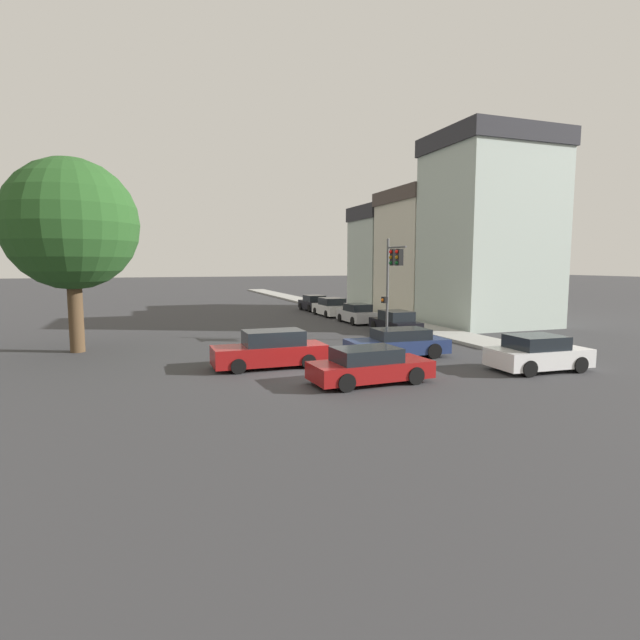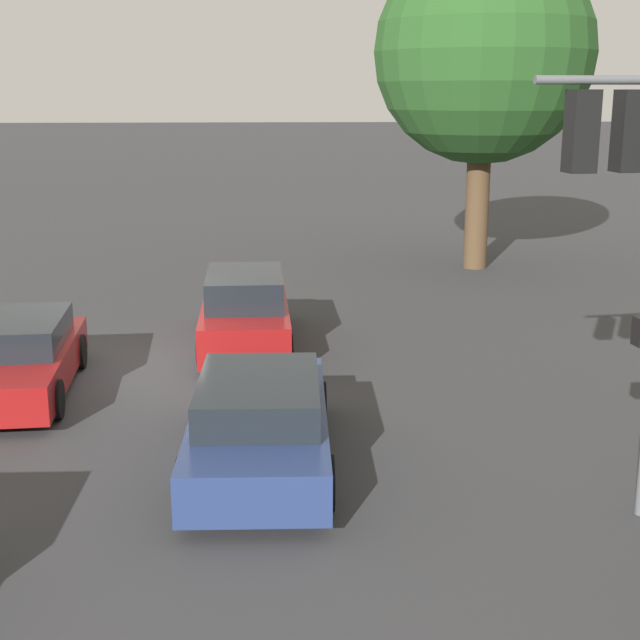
{
  "view_description": "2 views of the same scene",
  "coord_description": "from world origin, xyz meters",
  "px_view_note": "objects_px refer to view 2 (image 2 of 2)",
  "views": [
    {
      "loc": [
        -6.43,
        -18.29,
        4.37
      ],
      "look_at": [
        2.09,
        5.64,
        1.49
      ],
      "focal_mm": 28.0,
      "sensor_mm": 36.0,
      "label": 1
    },
    {
      "loc": [
        16.53,
        2.28,
        5.12
      ],
      "look_at": [
        0.89,
        3.36,
        1.12
      ],
      "focal_mm": 50.0,
      "sensor_mm": 36.0,
      "label": 2
    }
  ],
  "objects_px": {
    "street_tree": "(484,53)",
    "crossing_car_1": "(260,421)",
    "crossing_car_2": "(17,358)",
    "traffic_signal": "(626,197)",
    "crossing_car_3": "(245,311)"
  },
  "relations": [
    {
      "from": "traffic_signal",
      "to": "street_tree",
      "type": "bearing_deg",
      "value": -14.07
    },
    {
      "from": "street_tree",
      "to": "traffic_signal",
      "type": "xyz_separation_m",
      "value": [
        16.21,
        -2.31,
        -2.26
      ]
    },
    {
      "from": "crossing_car_2",
      "to": "crossing_car_3",
      "type": "bearing_deg",
      "value": 121.86
    },
    {
      "from": "crossing_car_1",
      "to": "street_tree",
      "type": "bearing_deg",
      "value": -22.14
    },
    {
      "from": "street_tree",
      "to": "crossing_car_2",
      "type": "relative_size",
      "value": 2.06
    },
    {
      "from": "traffic_signal",
      "to": "crossing_car_3",
      "type": "distance_m",
      "value": 9.79
    },
    {
      "from": "street_tree",
      "to": "crossing_car_1",
      "type": "xyz_separation_m",
      "value": [
        14.34,
        -6.53,
        -5.57
      ]
    },
    {
      "from": "traffic_signal",
      "to": "crossing_car_2",
      "type": "relative_size",
      "value": 1.26
    },
    {
      "from": "crossing_car_1",
      "to": "crossing_car_2",
      "type": "distance_m",
      "value": 5.45
    },
    {
      "from": "crossing_car_2",
      "to": "crossing_car_3",
      "type": "xyz_separation_m",
      "value": [
        -2.75,
        3.95,
        0.1
      ]
    },
    {
      "from": "traffic_signal",
      "to": "crossing_car_1",
      "type": "relative_size",
      "value": 1.2
    },
    {
      "from": "street_tree",
      "to": "crossing_car_2",
      "type": "distance_m",
      "value": 16.29
    },
    {
      "from": "crossing_car_3",
      "to": "street_tree",
      "type": "bearing_deg",
      "value": -40.06
    },
    {
      "from": "crossing_car_1",
      "to": "crossing_car_2",
      "type": "bearing_deg",
      "value": 53.09
    },
    {
      "from": "street_tree",
      "to": "crossing_car_1",
      "type": "distance_m",
      "value": 16.71
    }
  ]
}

